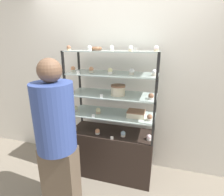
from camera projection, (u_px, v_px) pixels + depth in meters
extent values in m
plane|color=gray|center=(112.00, 172.00, 2.59)|extent=(20.00, 20.00, 0.00)
cube|color=silver|center=(119.00, 81.00, 2.54)|extent=(8.00, 0.05, 2.60)
cube|color=black|center=(112.00, 153.00, 2.49)|extent=(1.12, 0.43, 0.67)
cube|color=black|center=(82.00, 113.00, 2.69)|extent=(0.02, 0.02, 0.27)
cube|color=black|center=(154.00, 121.00, 2.40)|extent=(0.02, 0.02, 0.27)
cube|color=black|center=(68.00, 124.00, 2.31)|extent=(0.02, 0.02, 0.27)
cube|color=black|center=(152.00, 136.00, 2.02)|extent=(0.02, 0.02, 0.27)
cube|color=#B2C6C1|center=(112.00, 114.00, 2.32)|extent=(1.12, 0.43, 0.01)
cube|color=black|center=(81.00, 96.00, 2.61)|extent=(0.02, 0.02, 0.27)
cube|color=black|center=(156.00, 103.00, 2.32)|extent=(0.02, 0.02, 0.27)
cube|color=black|center=(66.00, 105.00, 2.23)|extent=(0.02, 0.02, 0.27)
cube|color=black|center=(154.00, 114.00, 1.94)|extent=(0.02, 0.02, 0.27)
cube|color=#B2C6C1|center=(112.00, 94.00, 2.24)|extent=(1.12, 0.43, 0.01)
cube|color=black|center=(80.00, 78.00, 2.53)|extent=(0.02, 0.02, 0.27)
cube|color=black|center=(157.00, 83.00, 2.24)|extent=(0.02, 0.02, 0.27)
cube|color=black|center=(65.00, 85.00, 2.15)|extent=(0.02, 0.02, 0.27)
cube|color=black|center=(156.00, 91.00, 1.86)|extent=(0.02, 0.02, 0.27)
cube|color=#B2C6C1|center=(112.00, 74.00, 2.16)|extent=(1.12, 0.43, 0.01)
cube|color=black|center=(79.00, 60.00, 2.45)|extent=(0.02, 0.02, 0.27)
cube|color=black|center=(159.00, 62.00, 2.16)|extent=(0.02, 0.02, 0.27)
cube|color=black|center=(63.00, 62.00, 2.07)|extent=(0.02, 0.02, 0.27)
cube|color=black|center=(158.00, 66.00, 1.78)|extent=(0.02, 0.02, 0.27)
cube|color=#B2C6C1|center=(112.00, 51.00, 2.08)|extent=(1.12, 0.43, 0.01)
cylinder|color=beige|center=(118.00, 91.00, 2.17)|extent=(0.17, 0.17, 0.11)
cylinder|color=#8C5B42|center=(118.00, 86.00, 2.15)|extent=(0.18, 0.18, 0.02)
cube|color=beige|center=(136.00, 114.00, 2.21)|extent=(0.21, 0.18, 0.06)
cube|color=#8C5B42|center=(136.00, 111.00, 2.20)|extent=(0.22, 0.18, 0.01)
cylinder|color=beige|center=(75.00, 130.00, 2.42)|extent=(0.06, 0.06, 0.03)
sphere|color=white|center=(74.00, 128.00, 2.41)|extent=(0.06, 0.06, 0.06)
cylinder|color=white|center=(98.00, 133.00, 2.33)|extent=(0.06, 0.06, 0.03)
sphere|color=#E5996B|center=(97.00, 131.00, 2.32)|extent=(0.06, 0.06, 0.06)
cylinder|color=beige|center=(123.00, 135.00, 2.27)|extent=(0.06, 0.06, 0.03)
sphere|color=silver|center=(123.00, 133.00, 2.26)|extent=(0.06, 0.06, 0.06)
cylinder|color=white|center=(149.00, 139.00, 2.18)|extent=(0.06, 0.06, 0.03)
sphere|color=silver|center=(149.00, 137.00, 2.18)|extent=(0.06, 0.06, 0.06)
cube|color=white|center=(112.00, 138.00, 2.19)|extent=(0.04, 0.00, 0.04)
cylinder|color=white|center=(75.00, 110.00, 2.39)|extent=(0.06, 0.06, 0.03)
sphere|color=#F4EAB2|center=(75.00, 108.00, 2.38)|extent=(0.06, 0.06, 0.06)
cylinder|color=#CCB28C|center=(98.00, 112.00, 2.31)|extent=(0.06, 0.06, 0.03)
sphere|color=#F4EAB2|center=(98.00, 110.00, 2.30)|extent=(0.06, 0.06, 0.06)
cylinder|color=beige|center=(149.00, 119.00, 2.10)|extent=(0.06, 0.06, 0.03)
sphere|color=#8C5B42|center=(150.00, 117.00, 2.09)|extent=(0.06, 0.06, 0.06)
cube|color=white|center=(93.00, 116.00, 2.18)|extent=(0.04, 0.00, 0.04)
cylinder|color=#CCB28C|center=(72.00, 92.00, 2.27)|extent=(0.06, 0.06, 0.02)
sphere|color=silver|center=(72.00, 90.00, 2.26)|extent=(0.06, 0.06, 0.06)
cylinder|color=white|center=(151.00, 98.00, 2.02)|extent=(0.06, 0.06, 0.02)
sphere|color=#8C5B42|center=(151.00, 96.00, 2.01)|extent=(0.06, 0.06, 0.06)
cube|color=white|center=(101.00, 96.00, 2.07)|extent=(0.04, 0.00, 0.04)
cylinder|color=beige|center=(73.00, 71.00, 2.24)|extent=(0.06, 0.06, 0.03)
sphere|color=#E5996B|center=(73.00, 68.00, 2.23)|extent=(0.06, 0.06, 0.06)
cylinder|color=beige|center=(91.00, 72.00, 2.18)|extent=(0.06, 0.06, 0.03)
sphere|color=#E5996B|center=(91.00, 69.00, 2.17)|extent=(0.06, 0.06, 0.06)
cylinder|color=white|center=(110.00, 73.00, 2.08)|extent=(0.06, 0.06, 0.03)
sphere|color=#F4EAB2|center=(110.00, 70.00, 2.07)|extent=(0.06, 0.06, 0.06)
cylinder|color=beige|center=(132.00, 74.00, 2.03)|extent=(0.06, 0.06, 0.03)
sphere|color=white|center=(132.00, 71.00, 2.02)|extent=(0.06, 0.06, 0.06)
cylinder|color=beige|center=(154.00, 75.00, 1.97)|extent=(0.06, 0.06, 0.03)
sphere|color=white|center=(154.00, 72.00, 1.96)|extent=(0.06, 0.06, 0.06)
cube|color=white|center=(78.00, 73.00, 2.06)|extent=(0.04, 0.00, 0.04)
cylinder|color=#CCB28C|center=(69.00, 50.00, 2.12)|extent=(0.05, 0.05, 0.02)
sphere|color=#8C5B42|center=(69.00, 47.00, 2.11)|extent=(0.05, 0.05, 0.05)
cylinder|color=white|center=(90.00, 50.00, 2.05)|extent=(0.05, 0.05, 0.02)
sphere|color=white|center=(90.00, 47.00, 2.04)|extent=(0.05, 0.05, 0.05)
cylinder|color=beige|center=(112.00, 50.00, 2.03)|extent=(0.05, 0.05, 0.02)
sphere|color=white|center=(112.00, 48.00, 2.02)|extent=(0.05, 0.05, 0.05)
cylinder|color=#CCB28C|center=(131.00, 50.00, 1.92)|extent=(0.05, 0.05, 0.02)
sphere|color=white|center=(131.00, 48.00, 1.91)|extent=(0.05, 0.05, 0.05)
cylinder|color=#CCB28C|center=(156.00, 50.00, 1.90)|extent=(0.05, 0.05, 0.02)
sphere|color=silver|center=(156.00, 48.00, 1.89)|extent=(0.05, 0.05, 0.05)
cube|color=white|center=(135.00, 49.00, 1.81)|extent=(0.04, 0.00, 0.04)
torus|color=brown|center=(96.00, 49.00, 2.17)|extent=(0.15, 0.15, 0.04)
cube|color=brown|center=(61.00, 179.00, 1.93)|extent=(0.38, 0.21, 0.79)
cylinder|color=#33478C|center=(54.00, 117.00, 1.70)|extent=(0.40, 0.40, 0.69)
sphere|color=brown|center=(49.00, 70.00, 1.57)|extent=(0.22, 0.22, 0.22)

